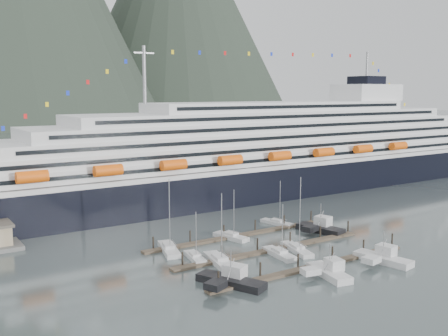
{
  "coord_description": "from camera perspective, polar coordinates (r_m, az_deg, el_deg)",
  "views": [
    {
      "loc": [
        -72.25,
        -81.88,
        33.59
      ],
      "look_at": [
        -4.8,
        22.0,
        15.52
      ],
      "focal_mm": 42.0,
      "sensor_mm": 36.0,
      "label": 1
    }
  ],
  "objects": [
    {
      "name": "sailboat_b",
      "position": [
        104.65,
        -0.49,
        -10.17
      ],
      "size": [
        5.13,
        11.68,
        14.88
      ],
      "rotation": [
        0.0,
        0.0,
        1.37
      ],
      "color": "#BBBBBB",
      "rests_on": "ground"
    },
    {
      "name": "sailboat_f",
      "position": [
        121.63,
        0.76,
        -7.53
      ],
      "size": [
        4.78,
        9.52,
        12.12
      ],
      "rotation": [
        0.0,
        0.0,
        1.82
      ],
      "color": "#BBBBBB",
      "rests_on": "ground"
    },
    {
      "name": "trawler_d",
      "position": [
        109.99,
        16.88,
        -9.37
      ],
      "size": [
        9.03,
        12.11,
        6.93
      ],
      "rotation": [
        0.0,
        0.0,
        1.76
      ],
      "color": "#BBBBBB",
      "rests_on": "ground"
    },
    {
      "name": "dock_mid",
      "position": [
        113.38,
        5.23,
        -8.81
      ],
      "size": [
        48.18,
        2.28,
        3.2
      ],
      "color": "#413729",
      "rests_on": "ground"
    },
    {
      "name": "cruise_ship",
      "position": [
        172.18,
        3.75,
        1.09
      ],
      "size": [
        210.0,
        30.4,
        50.3
      ],
      "color": "black",
      "rests_on": "ground"
    },
    {
      "name": "dock_far",
      "position": [
        123.42,
        1.47,
        -7.35
      ],
      "size": [
        48.18,
        2.28,
        3.2
      ],
      "color": "#413729",
      "rests_on": "ground"
    },
    {
      "name": "ground",
      "position": [
        114.25,
        8.15,
        -8.89
      ],
      "size": [
        1600.0,
        1600.0,
        0.0
      ],
      "primitive_type": "plane",
      "color": "#485554",
      "rests_on": "ground"
    },
    {
      "name": "sailboat_e",
      "position": [
        112.86,
        -6.01,
        -8.82
      ],
      "size": [
        5.79,
        11.49,
        16.37
      ],
      "rotation": [
        0.0,
        0.0,
        1.3
      ],
      "color": "#BBBBBB",
      "rests_on": "ground"
    },
    {
      "name": "sailboat_g",
      "position": [
        135.09,
        5.77,
        -5.97
      ],
      "size": [
        4.38,
        9.4,
        11.77
      ],
      "rotation": [
        0.0,
        0.0,
        1.81
      ],
      "color": "#BBBBBB",
      "rests_on": "ground"
    },
    {
      "name": "trawler_e",
      "position": [
        129.39,
        10.41,
        -6.45
      ],
      "size": [
        9.77,
        12.39,
        7.69
      ],
      "rotation": [
        0.0,
        0.0,
        1.82
      ],
      "color": "black",
      "rests_on": "ground"
    },
    {
      "name": "dock_near",
      "position": [
        104.0,
        9.73,
        -10.49
      ],
      "size": [
        48.18,
        2.28,
        3.2
      ],
      "color": "#413729",
      "rests_on": "ground"
    },
    {
      "name": "sailboat_c",
      "position": [
        109.92,
        6.05,
        -9.32
      ],
      "size": [
        3.59,
        9.83,
        11.57
      ],
      "rotation": [
        0.0,
        0.0,
        1.47
      ],
      "color": "#BBBBBB",
      "rests_on": "ground"
    },
    {
      "name": "sailboat_d",
      "position": [
        113.4,
        7.93,
        -8.78
      ],
      "size": [
        5.1,
        11.14,
        16.62
      ],
      "rotation": [
        0.0,
        0.0,
        1.33
      ],
      "color": "#BBBBBB",
      "rests_on": "ground"
    },
    {
      "name": "sailboat_a",
      "position": [
        107.44,
        -3.18,
        -9.71
      ],
      "size": [
        3.85,
        8.4,
        10.43
      ],
      "rotation": [
        0.0,
        0.0,
        1.38
      ],
      "color": "#BBBBBB",
      "rests_on": "ground"
    },
    {
      "name": "trawler_a",
      "position": [
        93.66,
        0.7,
        -12.13
      ],
      "size": [
        10.78,
        13.08,
        7.01
      ],
      "rotation": [
        0.0,
        0.0,
        2.0
      ],
      "color": "black",
      "rests_on": "ground"
    },
    {
      "name": "trawler_b",
      "position": [
        99.74,
        11.31,
        -11.02
      ],
      "size": [
        8.34,
        10.87,
        6.75
      ],
      "rotation": [
        0.0,
        0.0,
        1.38
      ],
      "color": "#BBBBBB",
      "rests_on": "ground"
    }
  ]
}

